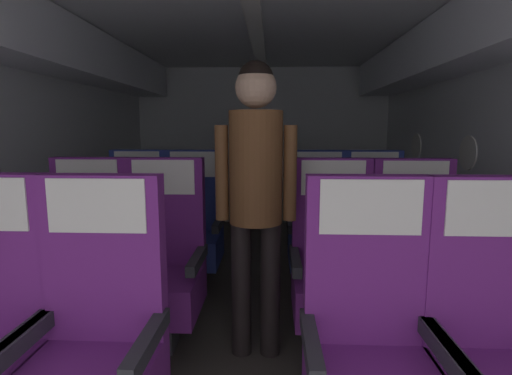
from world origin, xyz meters
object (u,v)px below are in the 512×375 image
object	(u,v)px
seat_b_left_aisle	(162,268)
seat_b_right_window	(333,270)
seat_c_left_aisle	(192,231)
seat_b_right_aisle	(415,272)
seat_a_right_window	(371,355)
seat_c_right_window	(318,231)
seat_c_right_aisle	(374,232)
seat_a_right_aisle	(499,359)
seat_b_left_window	(86,266)
seat_c_left_window	(136,229)
flight_attendant	(256,180)
seat_a_left_aisle	(94,351)

from	to	relation	value
seat_b_left_aisle	seat_b_right_window	distance (m)	0.98
seat_c_left_aisle	seat_b_right_aisle	bearing A→B (deg)	-30.32
seat_a_right_window	seat_c_right_window	bearing A→B (deg)	89.82
seat_c_right_aisle	seat_b_right_aisle	bearing A→B (deg)	-89.36
seat_a_right_aisle	seat_b_left_aisle	size ratio (longest dim) A/B	1.00
seat_a_right_aisle	seat_a_right_window	size ratio (longest dim) A/B	1.00
seat_b_left_window	seat_c_right_aisle	distance (m)	2.06
seat_c_left_window	seat_c_right_window	distance (m)	1.44
seat_c_left_aisle	seat_c_right_window	xyz separation A→B (m)	(0.98, 0.02, 0.00)
seat_a_right_aisle	flight_attendant	distance (m)	1.27
seat_c_left_window	seat_c_right_aisle	xyz separation A→B (m)	(1.88, 0.00, 0.00)
seat_a_right_aisle	seat_b_left_window	xyz separation A→B (m)	(-1.88, 0.85, 0.00)
seat_a_right_aisle	seat_b_left_window	distance (m)	2.06
seat_b_left_window	seat_b_right_window	world-z (taller)	same
seat_a_right_window	seat_b_right_window	bearing A→B (deg)	90.38
seat_c_left_window	seat_a_right_window	bearing A→B (deg)	-49.71
seat_a_right_window	seat_c_left_aisle	bearing A→B (deg)	120.35
seat_c_left_window	seat_c_right_window	world-z (taller)	same
seat_c_left_aisle	flight_attendant	xyz separation A→B (m)	(0.54, -0.92, 0.52)
seat_b_right_aisle	seat_a_right_window	bearing A→B (deg)	-118.39
seat_a_right_window	seat_c_right_aisle	world-z (taller)	same
seat_a_right_aisle	seat_b_left_aisle	bearing A→B (deg)	149.43
seat_b_left_aisle	flight_attendant	world-z (taller)	flight_attendant
seat_b_right_window	flight_attendant	world-z (taller)	flight_attendant
seat_b_right_aisle	seat_b_left_window	bearing A→B (deg)	179.63
seat_b_right_aisle	seat_c_right_window	world-z (taller)	same
seat_a_left_aisle	seat_a_right_aisle	world-z (taller)	same
seat_a_left_aisle	seat_b_right_window	xyz separation A→B (m)	(0.98, 0.86, 0.00)
seat_c_right_window	seat_b_right_window	bearing A→B (deg)	-90.73
seat_b_right_window	seat_c_right_aisle	distance (m)	0.96
seat_c_right_window	flight_attendant	size ratio (longest dim) A/B	0.68
seat_a_left_aisle	seat_b_right_window	bearing A→B (deg)	41.24
seat_a_right_aisle	seat_c_right_window	bearing A→B (deg)	104.43
seat_a_left_aisle	seat_c_left_window	xyz separation A→B (m)	(-0.44, 1.71, 0.00)
seat_b_left_window	seat_b_right_aisle	xyz separation A→B (m)	(1.89, -0.01, 0.00)
seat_b_left_aisle	seat_c_left_window	bearing A→B (deg)	117.81
seat_c_left_window	seat_c_right_window	bearing A→B (deg)	0.03
seat_b_left_aisle	seat_c_left_window	size ratio (longest dim) A/B	1.00
seat_a_left_aisle	seat_b_right_aisle	distance (m)	1.67
seat_a_left_aisle	seat_b_left_window	distance (m)	0.97
seat_c_right_aisle	seat_a_right_window	bearing A→B (deg)	-104.61
seat_b_left_aisle	seat_b_right_aisle	xyz separation A→B (m)	(1.43, -0.00, 0.00)
seat_a_left_aisle	seat_c_right_aisle	xyz separation A→B (m)	(1.43, 1.71, 0.00)
seat_a_left_aisle	seat_b_right_aisle	xyz separation A→B (m)	(1.44, 0.85, 0.00)
seat_c_left_window	seat_c_right_window	xyz separation A→B (m)	(1.44, 0.00, 0.00)
seat_c_left_aisle	seat_c_right_window	world-z (taller)	same
seat_b_left_aisle	seat_c_left_window	world-z (taller)	same
seat_b_left_window	seat_c_right_aisle	xyz separation A→B (m)	(1.88, 0.85, 0.00)
seat_b_left_aisle	seat_c_right_window	distance (m)	1.31
seat_c_right_aisle	seat_a_left_aisle	bearing A→B (deg)	-129.90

